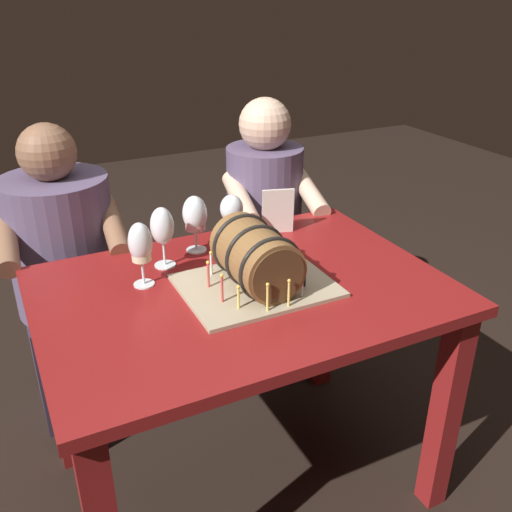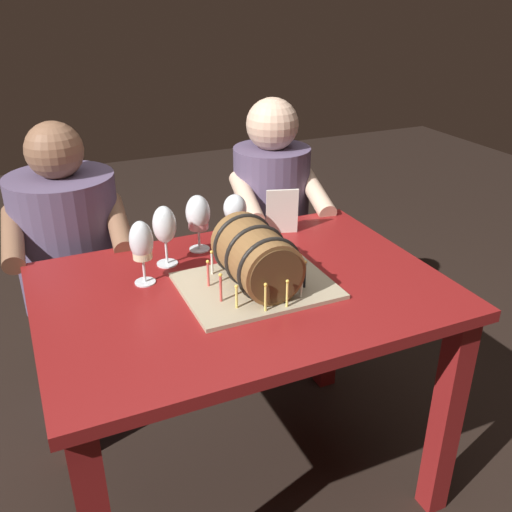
% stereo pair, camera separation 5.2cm
% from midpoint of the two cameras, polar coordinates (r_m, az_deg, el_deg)
% --- Properties ---
extents(ground_plane, '(8.00, 8.00, 0.00)m').
position_cam_midpoint_polar(ground_plane, '(2.11, -1.91, -21.44)').
color(ground_plane, black).
extents(dining_table, '(1.15, 0.82, 0.76)m').
position_cam_midpoint_polar(dining_table, '(1.70, -2.23, -6.94)').
color(dining_table, maroon).
rests_on(dining_table, ground).
extents(barrel_cake, '(0.42, 0.33, 0.19)m').
position_cam_midpoint_polar(barrel_cake, '(1.58, -0.94, -0.50)').
color(barrel_cake, tan).
rests_on(barrel_cake, dining_table).
extents(wine_glass_rose, '(0.08, 0.08, 0.19)m').
position_cam_midpoint_polar(wine_glass_rose, '(1.81, -7.00, 4.00)').
color(wine_glass_rose, white).
rests_on(wine_glass_rose, dining_table).
extents(wine_glass_white, '(0.07, 0.07, 0.19)m').
position_cam_midpoint_polar(wine_glass_white, '(1.62, -12.47, 1.03)').
color(wine_glass_white, white).
rests_on(wine_glass_white, dining_table).
extents(wine_glass_empty, '(0.07, 0.07, 0.19)m').
position_cam_midpoint_polar(wine_glass_empty, '(1.72, -10.29, 2.87)').
color(wine_glass_empty, white).
rests_on(wine_glass_empty, dining_table).
extents(wine_glass_red, '(0.08, 0.08, 0.18)m').
position_cam_midpoint_polar(wine_glass_red, '(1.84, -3.28, 4.54)').
color(wine_glass_red, white).
rests_on(wine_glass_red, dining_table).
extents(menu_card, '(0.11, 0.05, 0.16)m').
position_cam_midpoint_polar(menu_card, '(1.94, 1.44, 4.52)').
color(menu_card, silver).
rests_on(menu_card, dining_table).
extents(person_seated_left, '(0.43, 0.50, 1.14)m').
position_cam_midpoint_polar(person_seated_left, '(2.21, -18.99, -2.70)').
color(person_seated_left, '#372D40').
rests_on(person_seated_left, ground).
extents(person_seated_right, '(0.40, 0.49, 1.15)m').
position_cam_midpoint_polar(person_seated_right, '(2.42, 0.23, 0.74)').
color(person_seated_right, '#372D40').
rests_on(person_seated_right, ground).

